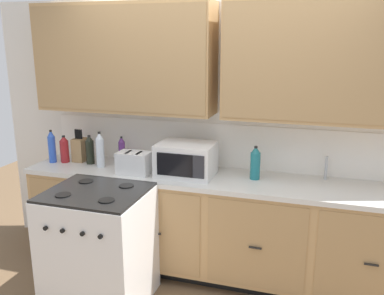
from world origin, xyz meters
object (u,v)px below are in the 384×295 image
object	(u,v)px
microwave	(186,159)
toaster	(134,163)
bottle_violet	(122,150)
knife_block	(80,149)
bottle_dark	(90,150)
bottle_clear	(100,150)
bottle_teal	(255,163)
bottle_blue	(52,147)
bottle_red	(64,149)
stove_range	(99,247)

from	to	relation	value
microwave	toaster	xyz separation A→B (m)	(-0.45, -0.09, -0.04)
toaster	bottle_violet	xyz separation A→B (m)	(-0.25, 0.28, 0.03)
toaster	knife_block	world-z (taller)	knife_block
bottle_dark	bottle_clear	size ratio (longest dim) A/B	0.83
bottle_teal	bottle_blue	distance (m)	1.92
bottle_red	knife_block	bearing A→B (deg)	34.27
stove_range	bottle_red	world-z (taller)	bottle_red
toaster	bottle_red	xyz separation A→B (m)	(-0.78, 0.12, 0.03)
bottle_teal	bottle_violet	distance (m)	1.29
toaster	bottle_clear	xyz separation A→B (m)	(-0.38, 0.09, 0.06)
toaster	bottle_violet	size ratio (longest dim) A/B	1.12
microwave	bottle_clear	distance (m)	0.82
bottle_teal	bottle_red	xyz separation A→B (m)	(-1.80, -0.04, -0.01)
microwave	toaster	world-z (taller)	microwave
bottle_teal	microwave	bearing A→B (deg)	-172.66
knife_block	bottle_clear	bearing A→B (deg)	-22.13
toaster	bottle_clear	size ratio (longest dim) A/B	0.85
bottle_violet	bottle_red	size ratio (longest dim) A/B	0.97
bottle_dark	bottle_red	bearing A→B (deg)	-173.72
knife_block	bottle_teal	distance (m)	1.69
bottle_clear	bottle_teal	bearing A→B (deg)	3.20
microwave	bottle_red	world-z (taller)	microwave
stove_range	bottle_violet	world-z (taller)	bottle_violet
bottle_blue	bottle_red	world-z (taller)	bottle_blue
bottle_red	bottle_violet	bearing A→B (deg)	16.70
microwave	knife_block	size ratio (longest dim) A/B	1.55
stove_range	bottle_clear	size ratio (longest dim) A/B	2.89
knife_block	bottle_blue	distance (m)	0.26
toaster	bottle_violet	distance (m)	0.38
bottle_teal	bottle_clear	distance (m)	1.40
microwave	bottle_violet	size ratio (longest dim) A/B	1.91
stove_range	toaster	distance (m)	0.76
bottle_blue	knife_block	bearing A→B (deg)	27.02
bottle_teal	bottle_red	bearing A→B (deg)	-178.62
microwave	bottle_red	distance (m)	1.22
knife_block	bottle_violet	bearing A→B (deg)	10.67
knife_block	bottle_red	bearing A→B (deg)	-145.73
bottle_dark	microwave	bearing A→B (deg)	-3.52
microwave	bottle_blue	size ratio (longest dim) A/B	1.54
microwave	bottle_teal	xyz separation A→B (m)	(0.58, 0.07, -0.00)
bottle_red	bottle_clear	bearing A→B (deg)	-4.96
microwave	bottle_clear	xyz separation A→B (m)	(-0.82, -0.00, 0.02)
stove_range	knife_block	distance (m)	1.08
toaster	bottle_blue	world-z (taller)	bottle_blue
bottle_blue	bottle_violet	bearing A→B (deg)	16.94
stove_range	bottle_teal	size ratio (longest dim) A/B	3.37
bottle_dark	bottle_violet	world-z (taller)	bottle_dark
knife_block	bottle_blue	world-z (taller)	bottle_blue
knife_block	bottle_red	xyz separation A→B (m)	(-0.12, -0.08, 0.01)
microwave	bottle_blue	world-z (taller)	bottle_blue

